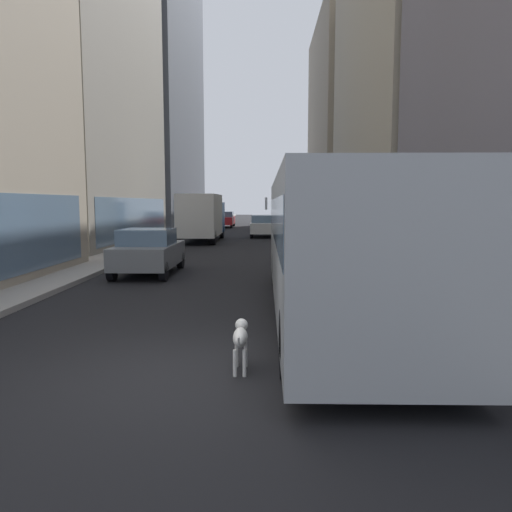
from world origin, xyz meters
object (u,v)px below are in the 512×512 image
Objects in this scene: car_yellow_taxi at (280,220)px; pedestrian_with_handbag at (461,279)px; box_truck at (202,216)px; transit_bus at (331,236)px; car_blue_hatchback at (282,223)px; car_grey_wagon at (149,251)px; car_white_van at (264,226)px; car_red_coupe at (225,219)px; dalmatian_dog at (241,337)px; pedestrian_in_coat at (399,248)px.

pedestrian_with_handbag reaches higher than car_yellow_taxi.
car_yellow_taxi is 0.55× the size of box_truck.
transit_bus is 2.47× the size of car_blue_hatchback.
car_grey_wagon is at bearing -102.77° from car_blue_hatchback.
car_white_van is 2.69× the size of pedestrian_with_handbag.
car_red_coupe is 42.79m from dalmatian_dog.
car_yellow_taxi and car_grey_wagon have the same top height.
car_yellow_taxi is 2.43× the size of pedestrian_in_coat.
pedestrian_in_coat reaches higher than car_blue_hatchback.
dalmatian_dog is at bearing -92.54° from car_yellow_taxi.
car_red_coupe reaches higher than dalmatian_dog.
car_grey_wagon is 32.89m from car_red_coupe.
car_red_coupe is 9.91m from car_blue_hatchback.
pedestrian_in_coat is (8.58, -15.32, -0.66)m from box_truck.
box_truck is at bearing 90.00° from car_grey_wagon.
car_blue_hatchback is (0.00, -7.42, 0.01)m from car_yellow_taxi.
car_white_van is (-1.60, 24.85, -0.95)m from transit_bus.
car_blue_hatchback is (5.60, 24.71, 0.00)m from car_grey_wagon.
transit_bus is 2.87m from pedestrian_with_handbag.
pedestrian_with_handbag is at bearing -42.15° from car_grey_wagon.
car_white_van is 0.61× the size of box_truck.
car_yellow_taxi is 0.88× the size of car_blue_hatchback.
pedestrian_with_handbag reaches higher than car_white_van.
car_grey_wagon is at bearing -90.00° from box_truck.
car_white_van is 5.99m from box_truck.
pedestrian_with_handbag is (8.01, -21.82, -0.65)m from box_truck.
car_yellow_taxi is at bearing 90.00° from car_blue_hatchback.
box_truck is at bearing -90.00° from car_red_coupe.
box_truck is 4.44× the size of pedestrian_with_handbag.
car_yellow_taxi is at bearing 87.46° from dalmatian_dog.
car_blue_hatchback is at bearing -90.00° from car_yellow_taxi.
pedestrian_with_handbag reaches higher than car_blue_hatchback.
car_grey_wagon is 10.81m from pedestrian_with_handbag.
car_white_van is at bearing 89.49° from dalmatian_dog.
transit_bus is 38.04m from car_yellow_taxi.
car_grey_wagon is 0.85× the size of car_blue_hatchback.
box_truck reaches higher than car_yellow_taxi.
car_grey_wagon is 4.12× the size of dalmatian_dog.
car_grey_wagon is at bearing 111.04° from dalmatian_dog.
pedestrian_in_coat is (2.98, 5.15, -0.77)m from transit_bus.
transit_bus is 11.98× the size of dalmatian_dog.
pedestrian_with_handbag is at bearing -69.83° from box_truck.
dalmatian_dog is (3.74, -24.30, -1.15)m from box_truck.
pedestrian_in_coat is at bearing 61.73° from dalmatian_dog.
box_truck reaches higher than car_red_coupe.
transit_bus is at bearing -86.32° from car_white_van.
pedestrian_with_handbag is at bearing 30.20° from dalmatian_dog.
box_truck is at bearing -118.90° from car_blue_hatchback.
car_white_van is 0.97× the size of car_blue_hatchback.
car_grey_wagon is (-5.60, -32.13, 0.00)m from car_yellow_taxi.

